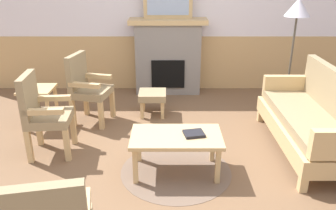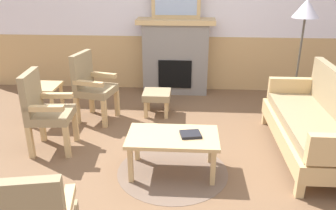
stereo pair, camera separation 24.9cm
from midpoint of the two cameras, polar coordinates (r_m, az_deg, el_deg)
The scene contains 13 objects.
ground_plane at distance 4.03m, azimuth -1.79°, elevation -9.17°, with size 14.00×14.00×0.00m, color brown.
wall_back at distance 6.09m, azimuth -1.23°, elevation 14.72°, with size 7.20×0.14×2.70m.
fireplace at distance 5.97m, azimuth -1.22°, elevation 8.14°, with size 1.30×0.44×1.28m.
framed_picture at distance 5.82m, azimuth -1.30°, elevation 16.84°, with size 0.80×0.04×0.56m.
couch at distance 4.36m, azimuth 21.04°, elevation -2.33°, with size 0.70×1.80×0.98m.
coffee_table at distance 3.65m, azimuth -0.58°, elevation -5.80°, with size 0.96×0.56×0.44m.
round_rug at distance 3.84m, azimuth -0.56°, elevation -10.85°, with size 1.21×1.21×0.01m, color brown.
book_on_table at distance 3.62m, azimuth 2.35°, elevation -4.78°, with size 0.21×0.18×0.03m, color black.
footstool at distance 5.12m, azimuth -3.99°, elevation 1.36°, with size 0.40×0.40×0.36m.
armchair_near_fireplace at distance 4.25m, azimuth -21.71°, elevation -1.00°, with size 0.52×0.52×0.98m.
armchair_by_window_left at distance 4.96m, azimuth -14.78°, elevation 3.11°, with size 0.57×0.57×0.98m.
side_table at distance 5.08m, azimuth -22.11°, elevation 1.35°, with size 0.44×0.44×0.55m.
floor_lamp_by_couch at distance 5.26m, azimuth 19.29°, elevation 13.90°, with size 0.36×0.36×1.68m.
Camera 1 is at (-0.00, -3.45, 2.09)m, focal length 36.80 mm.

